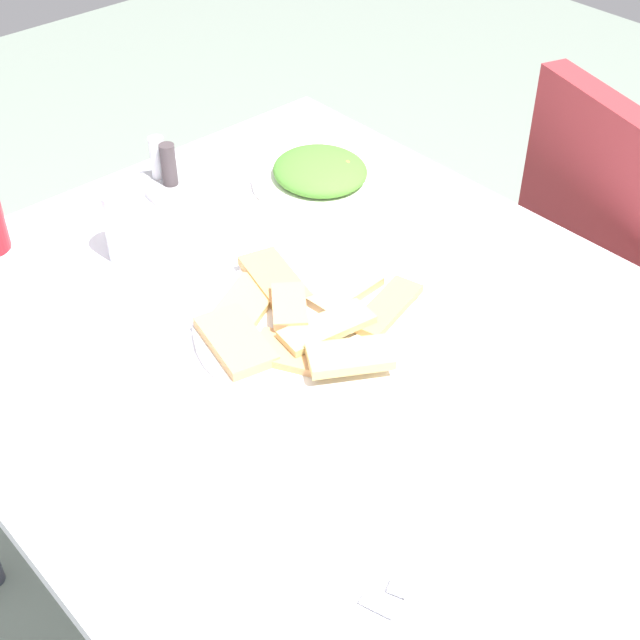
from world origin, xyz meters
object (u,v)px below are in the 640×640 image
object	(u,v)px
dining_chair	(631,295)
condiment_caddy	(165,172)
drinking_glass	(126,225)
pide_platter	(305,321)
spoon	(477,620)
paper_napkin	(465,633)
dining_table	(327,382)
salad_plate_greens	(321,173)

from	to	relation	value
dining_chair	condiment_caddy	distance (m)	0.87
condiment_caddy	drinking_glass	bearing A→B (deg)	-49.41
pide_platter	drinking_glass	size ratio (longest dim) A/B	2.92
drinking_glass	spoon	xyz separation A→B (m)	(0.77, -0.08, -0.05)
paper_napkin	dining_table	bearing A→B (deg)	155.37
dining_chair	drinking_glass	distance (m)	0.93
dining_table	salad_plate_greens	size ratio (longest dim) A/B	4.96
paper_napkin	drinking_glass	bearing A→B (deg)	172.40
drinking_glass	condiment_caddy	distance (m)	0.21
pide_platter	condiment_caddy	bearing A→B (deg)	171.10
drinking_glass	dining_table	bearing A→B (deg)	14.03
spoon	condiment_caddy	world-z (taller)	condiment_caddy
pide_platter	paper_napkin	bearing A→B (deg)	-22.36
drinking_glass	spoon	distance (m)	0.77
condiment_caddy	spoon	bearing A→B (deg)	-14.92
pide_platter	paper_napkin	distance (m)	0.50
drinking_glass	condiment_caddy	bearing A→B (deg)	130.59
dining_table	salad_plate_greens	xyz separation A→B (m)	(-0.32, 0.27, 0.09)
paper_napkin	dining_chair	bearing A→B (deg)	110.67
dining_chair	paper_napkin	distance (m)	0.95
salad_plate_greens	paper_napkin	bearing A→B (deg)	-32.23
spoon	paper_napkin	bearing A→B (deg)	-113.20
dining_table	spoon	xyz separation A→B (m)	(0.41, -0.17, 0.08)
dining_chair	paper_napkin	world-z (taller)	dining_chair
drinking_glass	pide_platter	bearing A→B (deg)	15.69
pide_platter	paper_napkin	size ratio (longest dim) A/B	2.43
salad_plate_greens	dining_table	bearing A→B (deg)	-40.52
paper_napkin	spoon	distance (m)	0.02
salad_plate_greens	paper_napkin	world-z (taller)	salad_plate_greens
dining_table	drinking_glass	size ratio (longest dim) A/B	10.24
pide_platter	spoon	distance (m)	0.49
dining_table	pide_platter	xyz separation A→B (m)	(-0.04, -0.00, 0.08)
dining_chair	drinking_glass	xyz separation A→B (m)	(-0.44, -0.77, 0.28)
dining_table	pide_platter	bearing A→B (deg)	-178.09
pide_platter	salad_plate_greens	bearing A→B (deg)	135.09
salad_plate_greens	spoon	xyz separation A→B (m)	(0.73, -0.44, -0.01)
dining_chair	salad_plate_greens	world-z (taller)	dining_chair
salad_plate_greens	drinking_glass	size ratio (longest dim) A/B	2.06
condiment_caddy	paper_napkin	bearing A→B (deg)	-15.98
pide_platter	spoon	size ratio (longest dim) A/B	1.76
dining_table	spoon	bearing A→B (deg)	-22.54
dining_chair	salad_plate_greens	distance (m)	0.62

